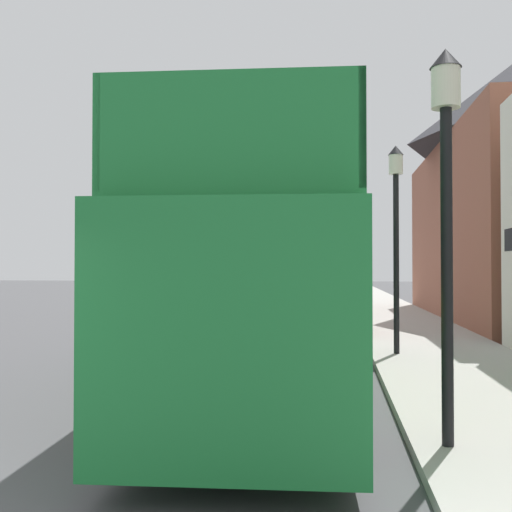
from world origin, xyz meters
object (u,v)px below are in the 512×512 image
object	(u,v)px
lamp_post_nearest	(446,169)
parked_car_ahead_of_bus	(325,314)
tour_bus	(263,288)
lamp_post_second	(396,210)

from	to	relation	value
lamp_post_nearest	parked_car_ahead_of_bus	bearing A→B (deg)	97.25
tour_bus	lamp_post_second	xyz separation A→B (m)	(2.63, 3.99, 1.68)
parked_car_ahead_of_bus	lamp_post_second	size ratio (longest dim) A/B	0.92
lamp_post_nearest	tour_bus	bearing A→B (deg)	126.95
tour_bus	parked_car_ahead_of_bus	xyz separation A→B (m)	(0.92, 8.67, -1.08)
parked_car_ahead_of_bus	lamp_post_second	distance (m)	5.70
tour_bus	lamp_post_second	world-z (taller)	lamp_post_second
lamp_post_second	parked_car_ahead_of_bus	bearing A→B (deg)	110.06
tour_bus	lamp_post_nearest	distance (m)	4.30
lamp_post_nearest	lamp_post_second	distance (m)	7.24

